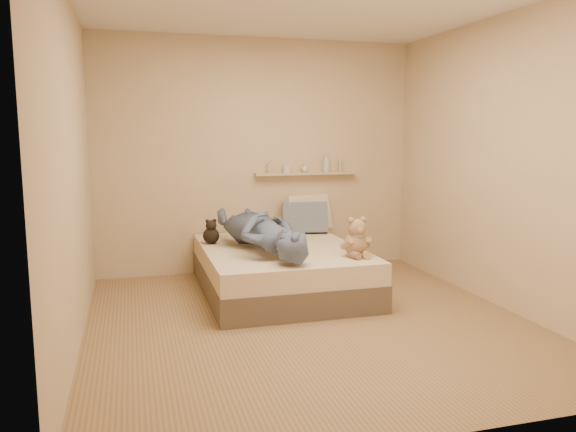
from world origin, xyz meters
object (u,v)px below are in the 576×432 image
object	(u,v)px
bed	(280,270)
game_console	(295,245)
pillow_grey	(305,218)
pillow_cream	(307,213)
teddy_bear	(357,240)
wall_shelf	(306,174)
dark_plush	(211,233)
person	(261,230)

from	to	relation	value
bed	game_console	bearing A→B (deg)	-92.34
pillow_grey	pillow_cream	bearing A→B (deg)	62.88
game_console	bed	bearing A→B (deg)	87.66
game_console	pillow_cream	world-z (taller)	pillow_cream
teddy_bear	pillow_cream	world-z (taller)	pillow_cream
game_console	wall_shelf	xyz separation A→B (m)	(0.57, 1.51, 0.51)
game_console	pillow_cream	xyz separation A→B (m)	(0.56, 1.43, 0.06)
dark_plush	pillow_grey	size ratio (longest dim) A/B	0.51
pillow_cream	wall_shelf	bearing A→B (deg)	82.72
pillow_grey	wall_shelf	world-z (taller)	wall_shelf
pillow_cream	pillow_grey	size ratio (longest dim) A/B	1.10
teddy_bear	person	distance (m)	0.92
bed	teddy_bear	xyz separation A→B (m)	(0.56, -0.59, 0.38)
bed	game_console	distance (m)	0.70
teddy_bear	person	bearing A→B (deg)	147.18
bed	dark_plush	world-z (taller)	dark_plush
teddy_bear	pillow_grey	distance (m)	1.28
game_console	dark_plush	distance (m)	1.12
bed	dark_plush	xyz separation A→B (m)	(-0.63, 0.35, 0.34)
dark_plush	pillow_grey	bearing A→B (deg)	17.19
pillow_cream	person	bearing A→B (deg)	-129.24
teddy_bear	wall_shelf	distance (m)	1.58
dark_plush	teddy_bear	bearing A→B (deg)	-38.36
pillow_cream	game_console	bearing A→B (deg)	-111.59
person	game_console	bearing A→B (deg)	102.47
game_console	teddy_bear	distance (m)	0.58
person	dark_plush	bearing A→B (deg)	-54.91
dark_plush	person	bearing A→B (deg)	-46.74
bed	dark_plush	bearing A→B (deg)	150.97
pillow_cream	bed	bearing A→B (deg)	-123.04
game_console	pillow_cream	size ratio (longest dim) A/B	0.30
bed	dark_plush	size ratio (longest dim) A/B	7.44
game_console	pillow_cream	bearing A→B (deg)	68.41
game_console	pillow_grey	world-z (taller)	pillow_grey
pillow_grey	person	size ratio (longest dim) A/B	0.30
pillow_cream	pillow_grey	bearing A→B (deg)	-117.12
bed	pillow_cream	world-z (taller)	pillow_cream
pillow_grey	wall_shelf	xyz separation A→B (m)	(0.08, 0.22, 0.48)
dark_plush	wall_shelf	world-z (taller)	wall_shelf
bed	wall_shelf	bearing A→B (deg)	58.82
pillow_cream	wall_shelf	xyz separation A→B (m)	(0.01, 0.08, 0.45)
person	wall_shelf	world-z (taller)	wall_shelf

